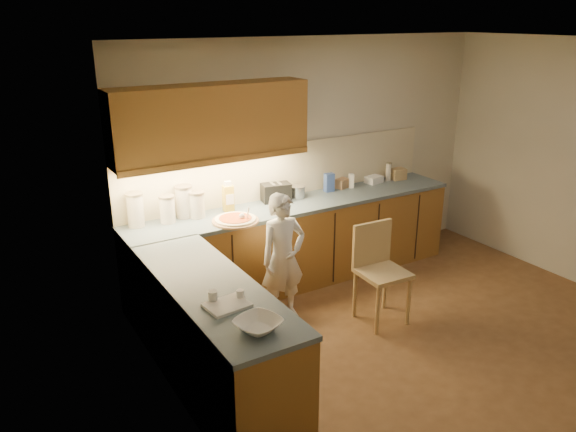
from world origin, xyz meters
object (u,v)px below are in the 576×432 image
object	(u,v)px
oil_jug	(228,197)
toaster	(276,192)
wooden_chair	(378,265)
child	(283,258)
pizza_on_board	(236,220)

from	to	relation	value
oil_jug	toaster	bearing A→B (deg)	2.15
oil_jug	toaster	distance (m)	0.57
wooden_chair	toaster	bearing A→B (deg)	111.33
child	toaster	xyz separation A→B (m)	(0.37, 0.77, 0.38)
pizza_on_board	wooden_chair	distance (m)	1.44
oil_jug	toaster	xyz separation A→B (m)	(0.57, 0.02, -0.05)
toaster	oil_jug	bearing A→B (deg)	-166.33
oil_jug	toaster	size ratio (longest dim) A/B	0.94
child	wooden_chair	world-z (taller)	child
pizza_on_board	child	bearing A→B (deg)	-56.98
wooden_chair	oil_jug	size ratio (longest dim) A/B	3.05
pizza_on_board	oil_jug	world-z (taller)	oil_jug
wooden_chair	oil_jug	distance (m)	1.64
child	toaster	size ratio (longest dim) A/B	3.81
pizza_on_board	wooden_chair	bearing A→B (deg)	-39.79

